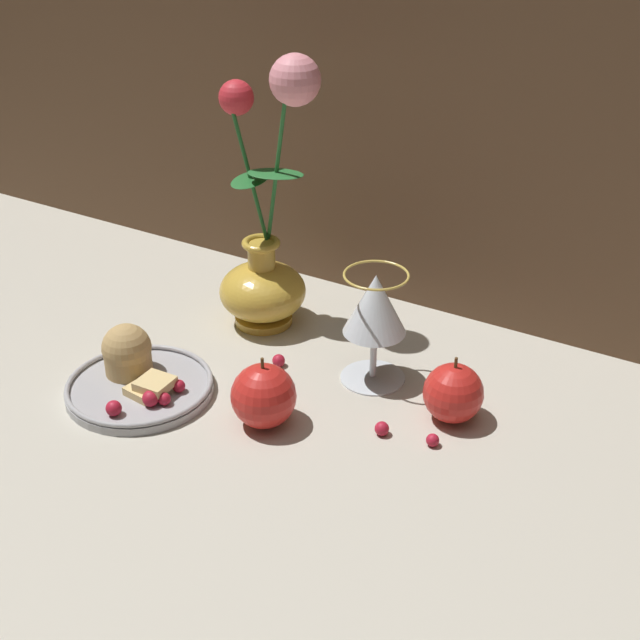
% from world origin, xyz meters
% --- Properties ---
extents(ground_plane, '(2.40, 2.40, 0.00)m').
position_xyz_m(ground_plane, '(0.00, 0.00, 0.00)').
color(ground_plane, '#B7B2A3').
rests_on(ground_plane, ground).
extents(vase, '(0.13, 0.11, 0.35)m').
position_xyz_m(vase, '(-0.06, 0.13, 0.11)').
color(vase, gold).
rests_on(vase, ground_plane).
extents(plate_with_pastries, '(0.17, 0.17, 0.07)m').
position_xyz_m(plate_with_pastries, '(-0.11, -0.08, 0.02)').
color(plate_with_pastries, '#A3A3A8').
rests_on(plate_with_pastries, ground_plane).
extents(wine_glass, '(0.08, 0.08, 0.14)m').
position_xyz_m(wine_glass, '(0.12, 0.08, 0.09)').
color(wine_glass, silver).
rests_on(wine_glass, ground_plane).
extents(apple_beside_vase, '(0.07, 0.07, 0.08)m').
position_xyz_m(apple_beside_vase, '(0.06, -0.06, 0.04)').
color(apple_beside_vase, red).
rests_on(apple_beside_vase, ground_plane).
extents(apple_near_glass, '(0.07, 0.07, 0.08)m').
position_xyz_m(apple_near_glass, '(0.23, 0.05, 0.03)').
color(apple_near_glass, red).
rests_on(apple_near_glass, ground_plane).
extents(berry_near_plate, '(0.01, 0.01, 0.01)m').
position_xyz_m(berry_near_plate, '(0.24, -0.01, 0.01)').
color(berry_near_plate, '#AD192D').
rests_on(berry_near_plate, ground_plane).
extents(berry_front_center, '(0.02, 0.02, 0.02)m').
position_xyz_m(berry_front_center, '(0.01, 0.04, 0.01)').
color(berry_front_center, '#AD192D').
rests_on(berry_front_center, ground_plane).
extents(berry_by_glass_stem, '(0.02, 0.02, 0.02)m').
position_xyz_m(berry_by_glass_stem, '(0.18, -0.02, 0.01)').
color(berry_by_glass_stem, '#AD192D').
rests_on(berry_by_glass_stem, ground_plane).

